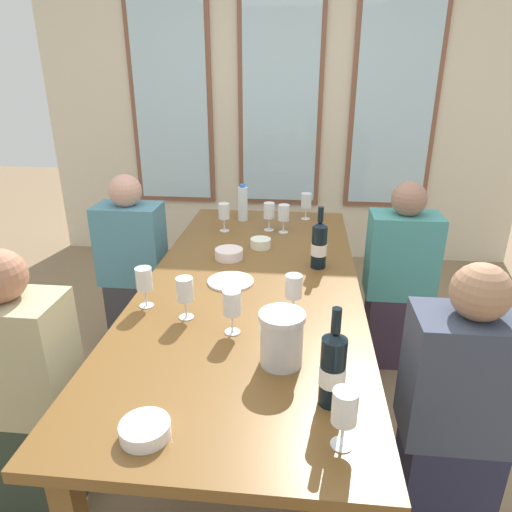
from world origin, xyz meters
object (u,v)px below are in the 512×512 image
object	(u,v)px
wine_bottle_1	(319,245)
wine_glass_5	(224,212)
seated_person_0	(134,269)
wine_glass_7	(284,213)
wine_glass_0	(294,288)
wine_glass_2	(144,280)
wine_bottle_0	(333,368)
seated_person_2	(25,394)
wine_glass_1	(306,201)
seated_person_3	(456,416)
dining_table	(252,295)
wine_glass_8	(232,305)
metal_pitcher	(282,338)
tasting_bowl_1	(145,430)
water_bottle	(243,203)
wine_glass_6	(185,290)
wine_glass_3	(269,211)
tasting_bowl_0	(229,254)
white_plate_0	(231,281)
tasting_bowl_2	(261,243)
seated_person_1	(399,281)
wine_glass_4	(345,410)

from	to	relation	value
wine_bottle_1	wine_glass_5	bearing A→B (deg)	138.10
seated_person_0	wine_glass_7	bearing A→B (deg)	9.97
wine_glass_0	wine_glass_2	world-z (taller)	same
wine_bottle_0	seated_person_2	distance (m)	1.19
wine_glass_1	seated_person_3	world-z (taller)	seated_person_3
dining_table	wine_glass_8	world-z (taller)	wine_glass_8
metal_pitcher	tasting_bowl_1	distance (m)	0.52
wine_glass_2	wine_glass_1	bearing A→B (deg)	62.85
water_bottle	wine_glass_8	xyz separation A→B (m)	(0.14, -1.39, 0.00)
wine_glass_6	tasting_bowl_1	bearing A→B (deg)	-85.95
water_bottle	wine_glass_3	size ratio (longest dim) A/B	1.38
tasting_bowl_0	wine_glass_5	xyz separation A→B (m)	(-0.10, 0.44, 0.10)
white_plate_0	wine_glass_7	size ratio (longest dim) A/B	1.25
dining_table	wine_glass_8	distance (m)	0.49
wine_glass_6	seated_person_0	distance (m)	1.13
wine_glass_5	wine_glass_1	bearing A→B (deg)	30.89
wine_glass_5	seated_person_3	world-z (taller)	seated_person_3
tasting_bowl_2	seated_person_1	bearing A→B (deg)	6.56
wine_glass_8	seated_person_3	size ratio (longest dim) A/B	0.16
wine_glass_4	wine_glass_5	bearing A→B (deg)	109.48
tasting_bowl_2	wine_glass_4	size ratio (longest dim) A/B	0.66
wine_glass_0	wine_glass_7	size ratio (longest dim) A/B	1.00
white_plate_0	wine_glass_7	world-z (taller)	wine_glass_7
white_plate_0	seated_person_1	size ratio (longest dim) A/B	0.20
wine_glass_6	seated_person_0	world-z (taller)	seated_person_0
wine_glass_1	seated_person_0	xyz separation A→B (m)	(-1.04, -0.45, -0.34)
wine_glass_5	seated_person_1	distance (m)	1.11
wine_glass_8	dining_table	bearing A→B (deg)	87.22
water_bottle	wine_glass_8	world-z (taller)	water_bottle
white_plate_0	tasting_bowl_0	bearing A→B (deg)	100.43
wine_glass_3	wine_bottle_0	bearing A→B (deg)	-78.95
seated_person_3	wine_glass_7	bearing A→B (deg)	117.63
white_plate_0	wine_glass_3	world-z (taller)	wine_glass_3
wine_glass_6	tasting_bowl_2	bearing A→B (deg)	74.39
wine_bottle_0	wine_glass_7	bearing A→B (deg)	98.00
wine_glass_1	wine_glass_0	bearing A→B (deg)	-92.02
wine_glass_5	seated_person_2	bearing A→B (deg)	-112.24
wine_glass_6	seated_person_2	xyz separation A→B (m)	(-0.57, -0.26, -0.34)
wine_glass_5	wine_glass_3	bearing A→B (deg)	8.82
wine_bottle_1	wine_glass_8	bearing A→B (deg)	-116.92
wine_bottle_0	seated_person_0	xyz separation A→B (m)	(-1.12, 1.38, -0.34)
metal_pitcher	wine_glass_0	bearing A→B (deg)	84.98
wine_glass_8	seated_person_0	world-z (taller)	seated_person_0
wine_glass_2	wine_glass_6	world-z (taller)	same
metal_pitcher	wine_glass_4	bearing A→B (deg)	-63.20
wine_bottle_1	seated_person_3	size ratio (longest dim) A/B	0.28
dining_table	wine_glass_6	world-z (taller)	wine_glass_6
tasting_bowl_2	wine_glass_5	xyz separation A→B (m)	(-0.25, 0.26, 0.10)
wine_glass_1	wine_glass_4	xyz separation A→B (m)	(0.10, -1.99, -0.00)
tasting_bowl_2	white_plate_0	bearing A→B (deg)	-102.16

